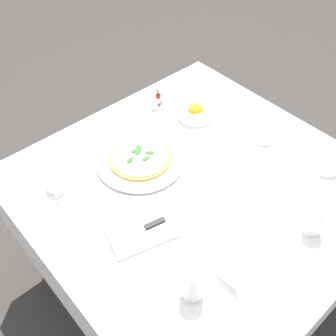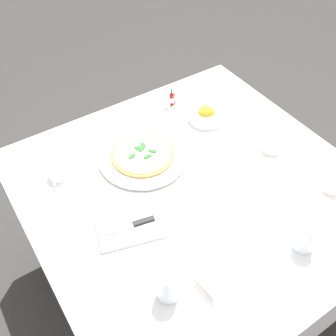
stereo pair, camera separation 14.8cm
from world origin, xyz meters
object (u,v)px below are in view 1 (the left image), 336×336
at_px(coffee_cup_far_left, 328,167).
at_px(coffee_cup_near_right, 57,185).
at_px(dinner_knife, 141,230).
at_px(menu_card, 227,278).
at_px(water_glass_near_left, 193,283).
at_px(napkin_folded, 142,232).
at_px(pizza_plate, 140,159).
at_px(pizza, 140,157).
at_px(coffee_cup_far_right, 264,136).
at_px(pepper_shaker, 161,97).
at_px(water_glass_left_edge, 314,221).
at_px(salt_shaker, 155,104).
at_px(hot_sauce_bottle, 158,99).
at_px(citrus_bowl, 195,112).

relative_size(coffee_cup_far_left, coffee_cup_near_right, 1.02).
distance_m(dinner_knife, menu_card, 0.32).
bearing_deg(water_glass_near_left, coffee_cup_far_left, -179.19).
bearing_deg(napkin_folded, pizza_plate, -111.97).
xyz_separation_m(pizza, dinner_knife, (0.21, 0.27, -0.00)).
relative_size(coffee_cup_far_left, menu_card, 1.47).
height_order(coffee_cup_far_right, pepper_shaker, coffee_cup_far_right).
bearing_deg(water_glass_left_edge, water_glass_near_left, -12.69).
height_order(coffee_cup_near_right, salt_shaker, coffee_cup_near_right).
height_order(water_glass_left_edge, pepper_shaker, water_glass_left_edge).
height_order(hot_sauce_bottle, pepper_shaker, hot_sauce_bottle).
relative_size(pizza, coffee_cup_far_left, 1.88).
bearing_deg(salt_shaker, pizza, 39.86).
xyz_separation_m(citrus_bowl, pepper_shaker, (0.04, -0.18, -0.00)).
xyz_separation_m(pizza, salt_shaker, (-0.26, -0.22, 0.00)).
bearing_deg(napkin_folded, pizza, -111.97).
bearing_deg(pizza, dinner_knife, 51.79).
relative_size(coffee_cup_far_left, dinner_knife, 0.68).
xyz_separation_m(pizza_plate, pizza, (-0.00, -0.00, 0.01)).
xyz_separation_m(dinner_knife, hot_sauce_bottle, (-0.50, -0.49, 0.01)).
height_order(citrus_bowl, hot_sauce_bottle, hot_sauce_bottle).
height_order(pizza_plate, citrus_bowl, citrus_bowl).
distance_m(coffee_cup_far_right, pepper_shaker, 0.50).
bearing_deg(pizza_plate, hot_sauce_bottle, -141.75).
distance_m(water_glass_near_left, hot_sauce_bottle, 0.91).
relative_size(water_glass_left_edge, dinner_knife, 0.55).
height_order(pizza, coffee_cup_far_right, coffee_cup_far_right).
distance_m(dinner_knife, hot_sauce_bottle, 0.70).
distance_m(pizza_plate, coffee_cup_far_left, 0.72).
xyz_separation_m(coffee_cup_far_right, water_glass_near_left, (0.68, 0.28, 0.03)).
bearing_deg(citrus_bowl, pizza, 8.60).
relative_size(pizza_plate, pizza, 1.40).
height_order(pizza, hot_sauce_bottle, hot_sauce_bottle).
height_order(hot_sauce_bottle, salt_shaker, hot_sauce_bottle).
height_order(water_glass_near_left, pepper_shaker, water_glass_near_left).
bearing_deg(menu_card, coffee_cup_far_right, 114.78).
distance_m(coffee_cup_far_left, pepper_shaker, 0.78).
bearing_deg(napkin_folded, coffee_cup_far_right, -162.19).
bearing_deg(pizza_plate, salt_shaker, -140.14).
distance_m(coffee_cup_near_right, water_glass_left_edge, 0.90).
xyz_separation_m(pizza_plate, salt_shaker, (-0.26, -0.22, 0.01)).
relative_size(napkin_folded, dinner_knife, 1.27).
bearing_deg(salt_shaker, dinner_knife, 45.85).
bearing_deg(citrus_bowl, coffee_cup_far_right, 108.31).
height_order(pizza, coffee_cup_far_left, coffee_cup_far_left).
bearing_deg(coffee_cup_far_right, pizza, -28.57).
distance_m(coffee_cup_near_right, hot_sauce_bottle, 0.62).
height_order(coffee_cup_far_right, hot_sauce_bottle, hot_sauce_bottle).
height_order(pizza, pepper_shaker, pepper_shaker).
bearing_deg(hot_sauce_bottle, citrus_bowl, 110.47).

